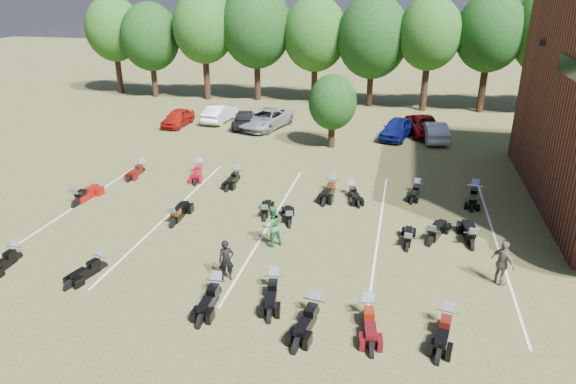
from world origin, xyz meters
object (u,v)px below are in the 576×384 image
(person_green, at_px, (272,226))
(motorcycle_7, at_px, (77,206))
(car_0, at_px, (178,118))
(person_black, at_px, (226,261))
(motorcycle_14, at_px, (142,172))
(car_4, at_px, (397,128))
(motorcycle_0, at_px, (17,260))
(motorcycle_3, at_px, (274,291))
(person_grey, at_px, (503,263))

(person_green, distance_m, motorcycle_7, 10.84)
(motorcycle_7, bearing_deg, car_0, -81.13)
(person_black, height_order, motorcycle_14, person_black)
(car_4, bearing_deg, motorcycle_0, -110.24)
(car_4, bearing_deg, person_black, -91.36)
(motorcycle_3, relative_size, motorcycle_7, 0.92)
(motorcycle_7, bearing_deg, motorcycle_3, 158.59)
(person_green, relative_size, motorcycle_3, 0.78)
(person_grey, height_order, motorcycle_0, person_grey)
(car_0, distance_m, car_4, 16.82)
(motorcycle_3, distance_m, motorcycle_14, 15.07)
(person_green, height_order, person_grey, person_green)
(person_grey, xyz_separation_m, motorcycle_0, (-18.72, -2.44, -0.88))
(person_black, distance_m, motorcycle_7, 10.86)
(person_black, distance_m, person_green, 3.17)
(motorcycle_14, bearing_deg, car_0, 102.04)
(motorcycle_7, height_order, motorcycle_14, motorcycle_7)
(person_grey, relative_size, motorcycle_14, 0.83)
(motorcycle_0, xyz_separation_m, motorcycle_7, (-0.89, 5.41, 0.00))
(person_grey, bearing_deg, car_4, -25.18)
(person_green, xyz_separation_m, motorcycle_3, (0.94, -3.40, -0.91))
(person_grey, relative_size, motorcycle_3, 0.76)
(car_4, distance_m, motorcycle_0, 25.77)
(car_4, bearing_deg, person_green, -90.85)
(car_4, relative_size, person_black, 2.66)
(car_0, bearing_deg, person_grey, -40.47)
(person_grey, xyz_separation_m, motorcycle_7, (-19.61, 2.97, -0.88))
(motorcycle_14, bearing_deg, motorcycle_7, -99.50)
(person_grey, height_order, motorcycle_14, person_grey)
(car_0, bearing_deg, motorcycle_0, -82.34)
(motorcycle_0, bearing_deg, car_4, 53.32)
(car_0, height_order, motorcycle_0, car_0)
(person_black, bearing_deg, person_grey, -13.83)
(person_green, xyz_separation_m, person_grey, (8.98, -1.08, -0.03))
(motorcycle_0, height_order, motorcycle_14, motorcycle_0)
(person_green, bearing_deg, motorcycle_3, 64.65)
(motorcycle_0, bearing_deg, car_0, 93.82)
(car_0, bearing_deg, motorcycle_14, -76.18)
(person_black, relative_size, person_grey, 0.91)
(person_black, distance_m, motorcycle_14, 13.50)
(car_4, distance_m, motorcycle_14, 17.99)
(car_0, xyz_separation_m, motorcycle_3, (13.14, -21.06, -0.65))
(car_0, height_order, motorcycle_3, car_0)
(motorcycle_14, bearing_deg, motorcycle_3, -45.22)
(person_black, distance_m, person_grey, 10.14)
(motorcycle_14, bearing_deg, person_grey, -24.40)
(motorcycle_0, bearing_deg, person_green, 17.03)
(car_4, distance_m, motorcycle_7, 22.10)
(person_green, bearing_deg, motorcycle_0, -20.90)
(person_grey, distance_m, motorcycle_14, 20.54)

